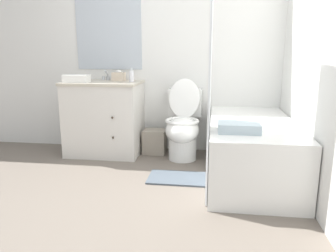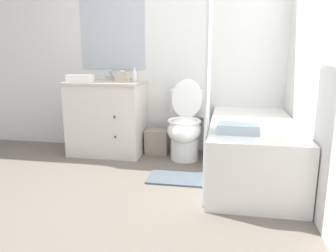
% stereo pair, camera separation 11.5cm
% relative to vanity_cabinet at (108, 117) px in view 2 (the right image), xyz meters
% --- Properties ---
extents(ground_plane, '(14.00, 14.00, 0.00)m').
position_rel_vanity_cabinet_xyz_m(ground_plane, '(0.78, -1.44, -0.42)').
color(ground_plane, '#6B6056').
extents(wall_back, '(8.00, 0.06, 2.50)m').
position_rel_vanity_cabinet_xyz_m(wall_back, '(0.77, 0.30, 0.83)').
color(wall_back, silver).
rests_on(wall_back, ground_plane).
extents(wall_right, '(0.05, 2.71, 2.50)m').
position_rel_vanity_cabinet_xyz_m(wall_right, '(2.00, -0.58, 0.83)').
color(wall_right, silver).
rests_on(wall_right, ground_plane).
extents(vanity_cabinet, '(0.84, 0.58, 0.83)m').
position_rel_vanity_cabinet_xyz_m(vanity_cabinet, '(0.00, 0.00, 0.00)').
color(vanity_cabinet, silver).
rests_on(vanity_cabinet, ground_plane).
extents(sink_faucet, '(0.14, 0.12, 0.12)m').
position_rel_vanity_cabinet_xyz_m(sink_faucet, '(-0.00, 0.17, 0.44)').
color(sink_faucet, silver).
rests_on(sink_faucet, vanity_cabinet).
extents(toilet, '(0.38, 0.64, 0.87)m').
position_rel_vanity_cabinet_xyz_m(toilet, '(0.91, -0.07, -0.06)').
color(toilet, white).
rests_on(toilet, ground_plane).
extents(bathtub, '(0.76, 1.56, 0.53)m').
position_rel_vanity_cabinet_xyz_m(bathtub, '(1.59, -0.51, -0.15)').
color(bathtub, white).
rests_on(bathtub, ground_plane).
extents(shower_curtain, '(0.02, 0.44, 1.98)m').
position_rel_vanity_cabinet_xyz_m(shower_curtain, '(1.19, -0.99, 0.57)').
color(shower_curtain, white).
rests_on(shower_curtain, ground_plane).
extents(wastebasket, '(0.26, 0.22, 0.28)m').
position_rel_vanity_cabinet_xyz_m(wastebasket, '(0.56, 0.08, -0.29)').
color(wastebasket, gray).
rests_on(wastebasket, ground_plane).
extents(tissue_box, '(0.14, 0.12, 0.12)m').
position_rel_vanity_cabinet_xyz_m(tissue_box, '(0.14, 0.14, 0.46)').
color(tissue_box, beige).
rests_on(tissue_box, vanity_cabinet).
extents(soap_dispenser, '(0.05, 0.05, 0.15)m').
position_rel_vanity_cabinet_xyz_m(soap_dispenser, '(0.33, -0.00, 0.47)').
color(soap_dispenser, silver).
rests_on(soap_dispenser, vanity_cabinet).
extents(hand_towel_folded, '(0.27, 0.14, 0.08)m').
position_rel_vanity_cabinet_xyz_m(hand_towel_folded, '(-0.24, -0.15, 0.45)').
color(hand_towel_folded, white).
rests_on(hand_towel_folded, vanity_cabinet).
extents(bath_towel_folded, '(0.33, 0.23, 0.07)m').
position_rel_vanity_cabinet_xyz_m(bath_towel_folded, '(1.43, -0.95, 0.15)').
color(bath_towel_folded, silver).
rests_on(bath_towel_folded, bathtub).
extents(bath_mat, '(0.53, 0.35, 0.02)m').
position_rel_vanity_cabinet_xyz_m(bath_mat, '(0.91, -0.68, -0.42)').
color(bath_mat, '#4C5660').
rests_on(bath_mat, ground_plane).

